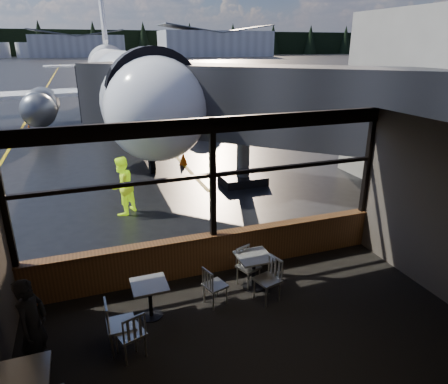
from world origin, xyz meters
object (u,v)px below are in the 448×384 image
chair_mid_s (130,333)px  chair_near_w (215,286)px  jet_bridge (260,113)px  chair_mid_w (121,325)px  cafe_table_mid (150,300)px  ground_crew (122,186)px  cone_wing (29,129)px  passenger (33,327)px  airliner (118,41)px  cafe_table_near (254,272)px  cone_nose (183,159)px  chair_near_n (249,267)px  chair_near_e (267,280)px

chair_mid_s → chair_near_w: bearing=8.6°
jet_bridge → chair_mid_w: (-5.83, -7.35, -2.08)m
chair_mid_s → cafe_table_mid: bearing=44.0°
jet_bridge → cafe_table_mid: bearing=-128.2°
chair_mid_s → ground_crew: bearing=66.6°
chair_near_w → cone_wing: chair_near_w is taller
chair_near_w → passenger: (-3.16, -0.69, 0.41)m
cafe_table_mid → ground_crew: 5.26m
airliner → cafe_table_near: 20.66m
airliner → cone_nose: size_ratio=66.48×
chair_near_n → chair_mid_s: (-2.64, -1.27, 0.02)m
cone_wing → chair_near_e: bearing=-72.8°
cafe_table_near → passenger: 4.24m
cafe_table_near → chair_near_n: chair_near_n is taller
airliner → chair_near_w: 20.92m
cafe_table_mid → chair_near_w: chair_near_w is taller
chair_near_w → cone_wing: 19.89m
cafe_table_mid → chair_near_e: bearing=-7.0°
jet_bridge → ground_crew: bearing=-164.6°
chair_near_w → chair_near_e: bearing=59.2°
chair_near_e → chair_mid_s: size_ratio=1.04×
cafe_table_mid → cone_nose: size_ratio=1.42×
chair_near_e → passenger: passenger is taller
chair_mid_w → cone_wing: (-3.14, 19.91, -0.22)m
airliner → jet_bridge: 14.33m
chair_near_n → chair_mid_s: chair_mid_s is taller
chair_mid_s → ground_crew: (0.58, 6.15, 0.44)m
airliner → ground_crew: airliner is taller
jet_bridge → cafe_table_mid: 8.74m
chair_near_w → cone_nose: bearing=152.1°
chair_mid_s → airliner: bearing=65.6°
jet_bridge → cone_wing: size_ratio=22.51×
cone_nose → cone_wing: 11.63m
airliner → passenger: size_ratio=20.45×
passenger → cone_wing: bearing=30.7°
chair_mid_w → ground_crew: (0.69, 5.93, 0.41)m
chair_near_w → cone_nose: chair_near_w is taller
chair_near_w → passenger: 3.26m
chair_mid_s → passenger: 1.46m
passenger → chair_near_w: bearing=-52.3°
cone_nose → airliner: bearing=96.8°
chair_near_n → cone_wing: size_ratio=1.65×
chair_near_w → chair_mid_s: size_ratio=0.92×
chair_near_e → cone_wing: size_ratio=1.79×
chair_near_n → cafe_table_near: bearing=99.4°
airliner → ground_crew: 15.80m
cafe_table_near → airliner: bearing=91.0°
cone_nose → chair_mid_s: bearing=-108.6°
cone_wing → airliner: bearing=11.4°
airliner → chair_near_e: airliner is taller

